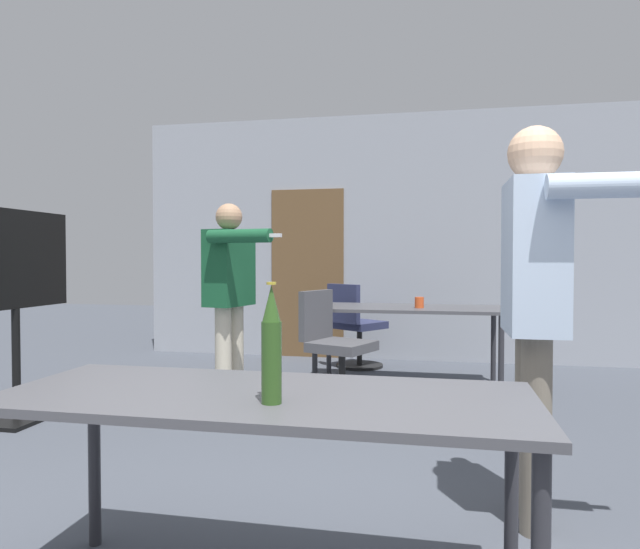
{
  "coord_description": "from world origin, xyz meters",
  "views": [
    {
      "loc": [
        0.46,
        -1.5,
        1.2
      ],
      "look_at": [
        -0.28,
        2.1,
        1.1
      ],
      "focal_mm": 32.0,
      "sensor_mm": 36.0,
      "label": 1
    }
  ],
  "objects_px": {
    "tv_screen": "(15,290)",
    "office_chair_near_pushed": "(334,350)",
    "person_left_plaid": "(231,283)",
    "drink_cup": "(419,302)",
    "person_right_polo": "(537,284)",
    "beer_bottle": "(271,346)",
    "office_chair_side_rolled": "(355,328)"
  },
  "relations": [
    {
      "from": "office_chair_near_pushed",
      "to": "beer_bottle",
      "type": "bearing_deg",
      "value": 28.49
    },
    {
      "from": "beer_bottle",
      "to": "person_right_polo",
      "type": "bearing_deg",
      "value": 46.16
    },
    {
      "from": "office_chair_near_pushed",
      "to": "office_chair_side_rolled",
      "type": "distance_m",
      "value": 1.5
    },
    {
      "from": "tv_screen",
      "to": "beer_bottle",
      "type": "height_order",
      "value": "tv_screen"
    },
    {
      "from": "tv_screen",
      "to": "person_right_polo",
      "type": "relative_size",
      "value": 0.88
    },
    {
      "from": "office_chair_near_pushed",
      "to": "office_chair_side_rolled",
      "type": "xyz_separation_m",
      "value": [
        -0.04,
        1.5,
        -0.0
      ]
    },
    {
      "from": "person_right_polo",
      "to": "beer_bottle",
      "type": "distance_m",
      "value": 1.37
    },
    {
      "from": "beer_bottle",
      "to": "person_left_plaid",
      "type": "bearing_deg",
      "value": 112.91
    },
    {
      "from": "person_right_polo",
      "to": "office_chair_side_rolled",
      "type": "bearing_deg",
      "value": -159.76
    },
    {
      "from": "office_chair_side_rolled",
      "to": "drink_cup",
      "type": "xyz_separation_m",
      "value": [
        0.73,
        -0.89,
        0.36
      ]
    },
    {
      "from": "person_right_polo",
      "to": "person_left_plaid",
      "type": "bearing_deg",
      "value": -131.09
    },
    {
      "from": "drink_cup",
      "to": "office_chair_side_rolled",
      "type": "bearing_deg",
      "value": 129.11
    },
    {
      "from": "tv_screen",
      "to": "drink_cup",
      "type": "distance_m",
      "value": 3.34
    },
    {
      "from": "tv_screen",
      "to": "person_right_polo",
      "type": "bearing_deg",
      "value": -105.66
    },
    {
      "from": "person_right_polo",
      "to": "beer_bottle",
      "type": "relative_size",
      "value": 4.72
    },
    {
      "from": "office_chair_near_pushed",
      "to": "tv_screen",
      "type": "bearing_deg",
      "value": -42.87
    },
    {
      "from": "person_right_polo",
      "to": "person_left_plaid",
      "type": "xyz_separation_m",
      "value": [
        -2.14,
        1.84,
        -0.09
      ]
    },
    {
      "from": "office_chair_near_pushed",
      "to": "person_left_plaid",
      "type": "bearing_deg",
      "value": -55.84
    },
    {
      "from": "person_left_plaid",
      "to": "drink_cup",
      "type": "xyz_separation_m",
      "value": [
        1.54,
        0.79,
        -0.2
      ]
    },
    {
      "from": "tv_screen",
      "to": "person_left_plaid",
      "type": "height_order",
      "value": "person_left_plaid"
    },
    {
      "from": "beer_bottle",
      "to": "drink_cup",
      "type": "distance_m",
      "value": 3.63
    },
    {
      "from": "person_left_plaid",
      "to": "drink_cup",
      "type": "distance_m",
      "value": 1.74
    },
    {
      "from": "person_right_polo",
      "to": "office_chair_near_pushed",
      "type": "bearing_deg",
      "value": -147.92
    },
    {
      "from": "person_right_polo",
      "to": "tv_screen",
      "type": "bearing_deg",
      "value": -106.05
    },
    {
      "from": "person_left_plaid",
      "to": "office_chair_side_rolled",
      "type": "relative_size",
      "value": 1.79
    },
    {
      "from": "tv_screen",
      "to": "office_chair_near_pushed",
      "type": "bearing_deg",
      "value": -64.87
    },
    {
      "from": "person_right_polo",
      "to": "drink_cup",
      "type": "relative_size",
      "value": 17.8
    },
    {
      "from": "tv_screen",
      "to": "person_left_plaid",
      "type": "bearing_deg",
      "value": -57.91
    },
    {
      "from": "beer_bottle",
      "to": "office_chair_near_pushed",
      "type": "bearing_deg",
      "value": 96.49
    },
    {
      "from": "tv_screen",
      "to": "person_left_plaid",
      "type": "xyz_separation_m",
      "value": [
        1.36,
        0.86,
        0.03
      ]
    },
    {
      "from": "person_left_plaid",
      "to": "drink_cup",
      "type": "bearing_deg",
      "value": 129.76
    },
    {
      "from": "person_right_polo",
      "to": "office_chair_side_rolled",
      "type": "relative_size",
      "value": 1.93
    }
  ]
}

